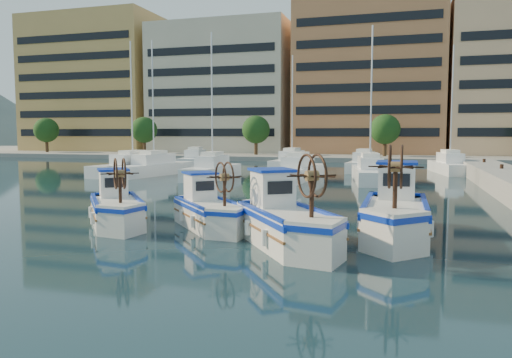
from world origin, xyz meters
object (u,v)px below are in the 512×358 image
at_px(fishing_boat_c, 285,219).
at_px(fishing_boat_a, 116,206).
at_px(fishing_boat_b, 208,209).
at_px(fishing_boat_d, 395,211).

bearing_deg(fishing_boat_c, fishing_boat_a, 132.67).
distance_m(fishing_boat_b, fishing_boat_c, 4.06).
distance_m(fishing_boat_a, fishing_boat_b, 3.73).
height_order(fishing_boat_a, fishing_boat_b, fishing_boat_a).
relative_size(fishing_boat_a, fishing_boat_d, 0.84).
xyz_separation_m(fishing_boat_a, fishing_boat_d, (10.57, 0.70, 0.15)).
bearing_deg(fishing_boat_b, fishing_boat_c, -71.66).
bearing_deg(fishing_boat_d, fishing_boat_c, -145.83).
bearing_deg(fishing_boat_b, fishing_boat_d, -38.86).
bearing_deg(fishing_boat_d, fishing_boat_a, -176.36).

